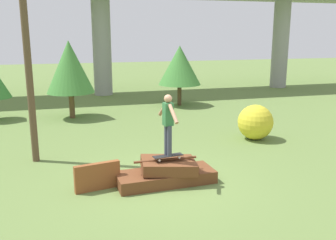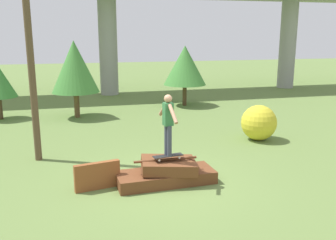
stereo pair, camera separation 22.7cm
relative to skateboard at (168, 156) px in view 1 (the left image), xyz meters
name	(u,v)px [view 1 (the left image)]	position (x,y,z in m)	size (l,w,h in m)	color
ground_plane	(166,183)	(-0.05, 0.04, -0.72)	(80.00, 80.00, 0.00)	olive
scrap_pile	(167,173)	(-0.02, 0.06, -0.47)	(2.51, 1.16, 0.65)	brown
scrap_plank_loose	(97,177)	(-1.74, 0.09, -0.39)	(1.11, 0.35, 0.67)	brown
skateboard	(168,156)	(0.00, 0.00, 0.00)	(0.79, 0.31, 0.09)	black
skater	(168,121)	(0.00, 0.00, 0.89)	(0.25, 1.10, 1.53)	#383D4C
utility_pole	(27,46)	(-3.31, 2.70, 2.61)	(1.30, 0.20, 6.43)	brown
tree_behind_left	(70,67)	(-2.10, 8.35, 1.53)	(2.07, 2.07, 3.40)	brown
tree_mid_back	(180,65)	(3.39, 9.90, 1.36)	(2.19, 2.19, 3.08)	#4C3823
bush_yellow_flowering	(255,122)	(4.06, 3.04, -0.10)	(1.24, 1.24, 1.24)	gold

